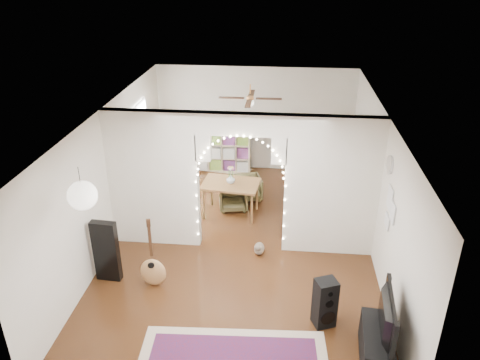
# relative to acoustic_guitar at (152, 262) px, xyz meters

# --- Properties ---
(floor) EXTENTS (7.50, 7.50, 0.00)m
(floor) POSITION_rel_acoustic_guitar_xyz_m (1.37, 1.38, -0.49)
(floor) COLOR black
(floor) RESTS_ON ground
(ceiling) EXTENTS (5.00, 7.50, 0.02)m
(ceiling) POSITION_rel_acoustic_guitar_xyz_m (1.37, 1.38, 2.21)
(ceiling) COLOR white
(ceiling) RESTS_ON wall_back
(wall_back) EXTENTS (5.00, 0.02, 2.70)m
(wall_back) POSITION_rel_acoustic_guitar_xyz_m (1.37, 5.13, 0.86)
(wall_back) COLOR silver
(wall_back) RESTS_ON floor
(wall_front) EXTENTS (5.00, 0.02, 2.70)m
(wall_front) POSITION_rel_acoustic_guitar_xyz_m (1.37, -2.37, 0.86)
(wall_front) COLOR silver
(wall_front) RESTS_ON floor
(wall_left) EXTENTS (0.02, 7.50, 2.70)m
(wall_left) POSITION_rel_acoustic_guitar_xyz_m (-1.13, 1.38, 0.86)
(wall_left) COLOR silver
(wall_left) RESTS_ON floor
(wall_right) EXTENTS (0.02, 7.50, 2.70)m
(wall_right) POSITION_rel_acoustic_guitar_xyz_m (3.87, 1.38, 0.86)
(wall_right) COLOR silver
(wall_right) RESTS_ON floor
(divider_wall) EXTENTS (5.00, 0.20, 2.70)m
(divider_wall) POSITION_rel_acoustic_guitar_xyz_m (1.37, 1.38, 0.94)
(divider_wall) COLOR silver
(divider_wall) RESTS_ON floor
(fairy_lights) EXTENTS (1.64, 0.04, 1.60)m
(fairy_lights) POSITION_rel_acoustic_guitar_xyz_m (1.37, 1.25, 1.06)
(fairy_lights) COLOR #FFEABF
(fairy_lights) RESTS_ON divider_wall
(window) EXTENTS (0.04, 1.20, 1.40)m
(window) POSITION_rel_acoustic_guitar_xyz_m (-1.10, 3.18, 1.01)
(window) COLOR white
(window) RESTS_ON wall_left
(wall_clock) EXTENTS (0.03, 0.31, 0.31)m
(wall_clock) POSITION_rel_acoustic_guitar_xyz_m (3.85, 0.78, 1.61)
(wall_clock) COLOR white
(wall_clock) RESTS_ON wall_right
(picture_frames) EXTENTS (0.02, 0.50, 0.70)m
(picture_frames) POSITION_rel_acoustic_guitar_xyz_m (3.85, 0.38, 1.01)
(picture_frames) COLOR white
(picture_frames) RESTS_ON wall_right
(paper_lantern) EXTENTS (0.40, 0.40, 0.40)m
(paper_lantern) POSITION_rel_acoustic_guitar_xyz_m (-0.53, -1.02, 1.76)
(paper_lantern) COLOR white
(paper_lantern) RESTS_ON ceiling
(ceiling_fan) EXTENTS (1.10, 1.10, 0.30)m
(ceiling_fan) POSITION_rel_acoustic_guitar_xyz_m (1.37, 3.38, 1.91)
(ceiling_fan) COLOR #C98543
(ceiling_fan) RESTS_ON ceiling
(guitar_case) EXTENTS (0.45, 0.18, 1.14)m
(guitar_case) POSITION_rel_acoustic_guitar_xyz_m (-0.83, 0.11, 0.09)
(guitar_case) COLOR black
(guitar_case) RESTS_ON floor
(acoustic_guitar) EXTENTS (0.47, 0.26, 1.12)m
(acoustic_guitar) POSITION_rel_acoustic_guitar_xyz_m (0.00, 0.00, 0.00)
(acoustic_guitar) COLOR #B07946
(acoustic_guitar) RESTS_ON floor
(tabby_cat) EXTENTS (0.24, 0.46, 0.30)m
(tabby_cat) POSITION_rel_acoustic_guitar_xyz_m (1.74, 1.12, -0.36)
(tabby_cat) COLOR brown
(tabby_cat) RESTS_ON floor
(floor_speaker) EXTENTS (0.39, 0.37, 0.81)m
(floor_speaker) POSITION_rel_acoustic_guitar_xyz_m (2.85, -0.66, -0.08)
(floor_speaker) COLOR black
(floor_speaker) RESTS_ON floor
(media_console) EXTENTS (0.49, 1.03, 0.50)m
(media_console) POSITION_rel_acoustic_guitar_xyz_m (3.52, -1.32, -0.24)
(media_console) COLOR black
(media_console) RESTS_ON floor
(tv) EXTENTS (0.24, 1.08, 0.62)m
(tv) POSITION_rel_acoustic_guitar_xyz_m (3.52, -1.32, 0.32)
(tv) COLOR black
(tv) RESTS_ON media_console
(bookcase) EXTENTS (1.49, 0.60, 1.49)m
(bookcase) POSITION_rel_acoustic_guitar_xyz_m (0.55, 4.88, 0.26)
(bookcase) COLOR beige
(bookcase) RESTS_ON floor
(dining_table) EXTENTS (1.28, 0.92, 0.76)m
(dining_table) POSITION_rel_acoustic_guitar_xyz_m (1.03, 2.59, 0.19)
(dining_table) COLOR brown
(dining_table) RESTS_ON floor
(flower_vase) EXTENTS (0.20, 0.20, 0.19)m
(flower_vase) POSITION_rel_acoustic_guitar_xyz_m (1.03, 2.59, 0.36)
(flower_vase) COLOR white
(flower_vase) RESTS_ON dining_table
(dining_chair_left) EXTENTS (0.71, 0.72, 0.57)m
(dining_chair_left) POSITION_rel_acoustic_guitar_xyz_m (1.05, 2.85, -0.20)
(dining_chair_left) COLOR #4C4626
(dining_chair_left) RESTS_ON floor
(dining_chair_right) EXTENTS (0.74, 0.75, 0.55)m
(dining_chair_right) POSITION_rel_acoustic_guitar_xyz_m (1.34, 3.34, -0.21)
(dining_chair_right) COLOR #4C4626
(dining_chair_right) RESTS_ON floor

